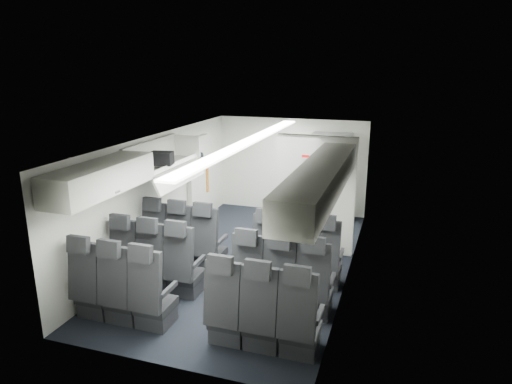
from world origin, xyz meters
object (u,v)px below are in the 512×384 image
Objects in this scene: seat_row_mid at (216,275)px; carry_on_bag at (162,158)px; seat_row_rear at (189,306)px; galley_unit at (330,177)px; flight_attendant at (294,192)px; boarding_door at (199,180)px; seat_row_front at (238,251)px.

seat_row_mid is 9.40× the size of carry_on_bag.
seat_row_rear is 2.74m from carry_on_bag.
galley_unit is at bearing 77.12° from seat_row_mid.
boarding_door is at bearing 107.90° from flight_attendant.
carry_on_bag is at bearing 125.50° from seat_row_rear.
galley_unit is (0.95, 4.15, 0.55)m from seat_row_mid.
seat_row_rear is at bearing -90.00° from seat_row_front.
boarding_door reaches higher than seat_row_front.
galley_unit is 1.02× the size of boarding_door.
galley_unit is at bearing 79.35° from seat_row_rear.
carry_on_bag reaches higher than seat_row_rear.
boarding_door is 2.05m from flight_attendant.
seat_row_front is 1.80m from seat_row_rear.
boarding_door is at bearing 118.77° from seat_row_mid.
seat_row_mid is 4.30m from galley_unit.
carry_on_bag is at bearing -126.28° from galley_unit.
seat_row_front is 2.23m from flight_attendant.
seat_row_mid is 0.90m from seat_row_rear.
seat_row_mid is at bearing -90.00° from seat_row_front.
seat_row_mid is at bearing 90.00° from seat_row_rear.
carry_on_bag reaches higher than flight_attendant.
seat_row_front and seat_row_mid have the same top height.
galley_unit is at bearing 73.72° from seat_row_front.
seat_row_mid is 1.00× the size of seat_row_rear.
flight_attendant is (0.41, 3.04, 0.46)m from seat_row_mid.
seat_row_front is 0.90m from seat_row_mid.
galley_unit is (0.95, 3.25, 0.55)m from seat_row_front.
boarding_door reaches higher than seat_row_rear.
boarding_door is (-1.64, 3.89, 0.55)m from seat_row_rear.
boarding_door is 5.25× the size of carry_on_bag.
flight_attendant is at bearing 79.15° from seat_row_front.
carry_on_bag is at bearing 175.53° from seat_row_front.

